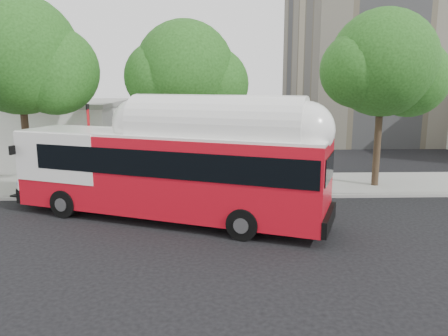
# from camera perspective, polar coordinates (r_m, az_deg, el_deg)

# --- Properties ---
(ground) EXTENTS (120.00, 120.00, 0.00)m
(ground) POSITION_cam_1_polar(r_m,az_deg,el_deg) (17.48, -2.62, -7.32)
(ground) COLOR black
(ground) RESTS_ON ground
(sidewalk) EXTENTS (60.00, 5.00, 0.15)m
(sidewalk) POSITION_cam_1_polar(r_m,az_deg,el_deg) (23.72, -2.39, -2.15)
(sidewalk) COLOR gray
(sidewalk) RESTS_ON ground
(curb_strip) EXTENTS (60.00, 0.30, 0.15)m
(curb_strip) POSITION_cam_1_polar(r_m,az_deg,el_deg) (21.20, -2.47, -3.77)
(curb_strip) COLOR gray
(curb_strip) RESTS_ON ground
(red_curb_segment) EXTENTS (10.00, 0.32, 0.16)m
(red_curb_segment) POSITION_cam_1_polar(r_m,az_deg,el_deg) (21.45, -10.52, -3.76)
(red_curb_segment) COLOR #9E2011
(red_curb_segment) RESTS_ON ground
(street_tree_left) EXTENTS (6.67, 5.80, 9.74)m
(street_tree_left) POSITION_cam_1_polar(r_m,az_deg,el_deg) (23.85, -24.07, 12.80)
(street_tree_left) COLOR #2D2116
(street_tree_left) RESTS_ON ground
(street_tree_mid) EXTENTS (5.75, 5.00, 8.62)m
(street_tree_mid) POSITION_cam_1_polar(r_m,az_deg,el_deg) (22.65, -4.06, 12.08)
(street_tree_mid) COLOR #2D2116
(street_tree_mid) RESTS_ON ground
(street_tree_right) EXTENTS (6.21, 5.40, 9.18)m
(street_tree_right) POSITION_cam_1_polar(r_m,az_deg,el_deg) (24.23, 20.94, 12.16)
(street_tree_right) COLOR #2D2116
(street_tree_right) RESTS_ON ground
(low_commercial_bldg) EXTENTS (16.20, 10.20, 4.25)m
(low_commercial_bldg) POSITION_cam_1_polar(r_m,az_deg,el_deg) (33.92, -26.71, 4.27)
(low_commercial_bldg) COLOR silver
(low_commercial_bldg) RESTS_ON ground
(transit_bus) EXTENTS (13.68, 7.30, 4.07)m
(transit_bus) POSITION_cam_1_polar(r_m,az_deg,el_deg) (17.72, -7.17, -0.76)
(transit_bus) COLOR red
(transit_bus) RESTS_ON ground
(signal_pole) EXTENTS (0.13, 0.43, 4.51)m
(signal_pole) POSITION_cam_1_polar(r_m,az_deg,el_deg) (22.13, -17.09, 2.30)
(signal_pole) COLOR red
(signal_pole) RESTS_ON ground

